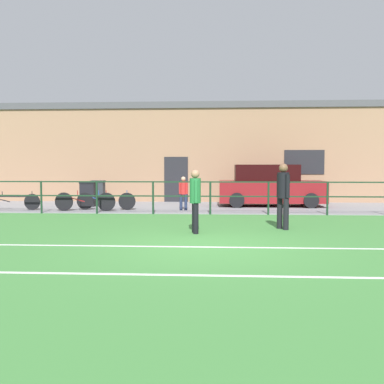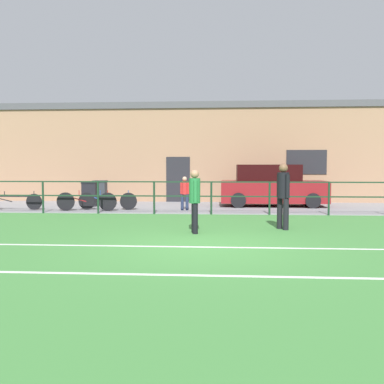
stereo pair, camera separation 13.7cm
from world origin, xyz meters
name	(u,v)px [view 2 (the right image)]	position (x,y,z in m)	size (l,w,h in m)	color
ground	(204,247)	(0.00, 0.00, -0.02)	(60.00, 44.00, 0.04)	#42843D
field_line_touchline	(203,247)	(0.00, -0.09, 0.00)	(36.00, 0.11, 0.00)	white
field_line_hash	(197,275)	(0.00, -2.44, 0.00)	(36.00, 0.11, 0.00)	white
pavement_strip	(213,207)	(0.00, 8.50, 0.01)	(48.00, 5.00, 0.02)	gray
perimeter_fence	(211,193)	(0.00, 6.00, 0.75)	(36.07, 0.07, 1.15)	#193823
clubhouse_facade	(215,153)	(0.00, 12.20, 2.32)	(28.00, 2.56, 4.63)	#A37A5B
player_goalkeeper	(283,192)	(1.99, 2.58, 0.99)	(0.31, 0.43, 1.75)	black
player_striker	(195,197)	(-0.30, 1.78, 0.90)	(0.28, 0.43, 1.59)	black
spectator_child	(185,191)	(-1.03, 7.16, 0.74)	(0.34, 0.22, 1.27)	#232D4C
parked_car_red	(272,187)	(2.42, 9.06, 0.83)	(4.29, 1.77, 1.72)	maroon
bicycle_parked_0	(86,201)	(-4.65, 6.70, 0.37)	(2.27, 0.04, 0.77)	black
bicycle_parked_1	(107,201)	(-3.99, 7.20, 0.36)	(2.26, 0.04, 0.75)	black
bicycle_parked_2	(12,201)	(-7.59, 6.89, 0.34)	(2.32, 0.04, 0.71)	black
trash_bin_0	(100,192)	(-4.97, 9.66, 0.54)	(0.56, 0.48, 1.03)	#33383D
trash_bin_1	(90,194)	(-5.07, 8.52, 0.54)	(0.62, 0.53, 1.03)	black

